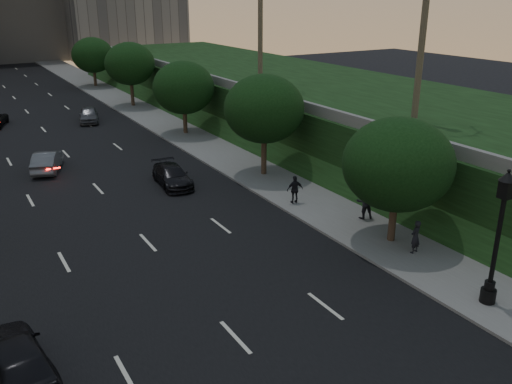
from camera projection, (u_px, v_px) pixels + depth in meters
road_surface at (72, 161)px, 39.46m from camera, size 16.00×140.00×0.02m
sidewalk_right at (200, 141)px, 44.32m from camera, size 4.50×140.00×0.15m
embankment at (330, 108)px, 47.63m from camera, size 18.00×90.00×4.00m
parapet_wall at (246, 89)px, 42.77m from camera, size 0.35×90.00×0.70m
tree_right_a at (398, 164)px, 25.20m from camera, size 5.20×5.20×6.24m
tree_right_b at (264, 109)px, 34.72m from camera, size 5.20×5.20×6.74m
tree_right_c at (184, 88)px, 45.40m from camera, size 5.20×5.20×6.24m
tree_right_d at (130, 64)px, 56.54m from camera, size 5.20×5.20×6.74m
tree_right_e at (93, 55)px, 68.83m from camera, size 5.20×5.20×6.24m
street_lamp at (497, 244)px, 20.37m from camera, size 0.64×0.64×5.62m
sedan_near_left at (15, 359)px, 16.88m from camera, size 2.39×4.90×1.61m
sedan_mid_left at (47, 161)px, 37.00m from camera, size 2.85×4.52×1.41m
sedan_near_right at (172, 176)px, 34.24m from camera, size 2.17×4.52×1.27m
sedan_far_right at (89, 115)px, 50.92m from camera, size 2.68×4.51×1.44m
pedestrian_a at (415, 237)px, 24.97m from camera, size 0.65×0.50×1.60m
pedestrian_b at (365, 201)px, 28.76m from camera, size 1.13×1.00×1.92m
pedestrian_c at (295, 190)px, 30.89m from camera, size 1.03×0.62×1.64m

